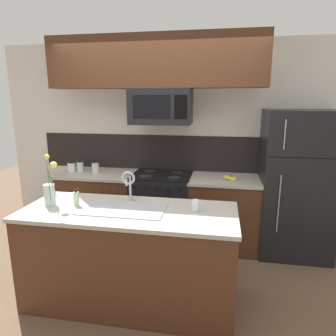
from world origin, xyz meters
TOP-DOWN VIEW (x-y plane):
  - ground_plane at (0.00, 0.00)m, footprint 10.00×10.00m
  - rear_partition at (0.30, 1.28)m, footprint 5.20×0.10m
  - splash_band at (0.00, 1.22)m, footprint 3.55×0.01m
  - back_counter_left at (-0.87, 0.90)m, footprint 1.00×0.65m
  - back_counter_right at (0.80, 0.90)m, footprint 0.88×0.65m
  - stove_range at (0.00, 0.90)m, footprint 0.76×0.64m
  - microwave at (0.00, 0.88)m, footprint 0.74×0.40m
  - upper_cabinet_band at (-0.06, 0.85)m, footprint 2.58×0.34m
  - refrigerator at (1.64, 0.92)m, footprint 0.83×0.74m
  - storage_jar_tall at (-1.25, 0.91)m, footprint 0.11×0.11m
  - storage_jar_medium at (-1.13, 0.92)m, footprint 0.09×0.09m
  - storage_jar_short at (-0.90, 0.89)m, footprint 0.09×0.09m
  - banana_bunch at (0.87, 0.84)m, footprint 0.19×0.15m
  - island_counter at (-0.05, -0.35)m, footprint 1.91×0.77m
  - kitchen_sink at (-0.11, -0.35)m, footprint 0.76×0.41m
  - sink_faucet at (-0.11, -0.15)m, footprint 0.14×0.14m
  - dish_soap_bottle at (-0.56, -0.33)m, footprint 0.06×0.05m
  - spare_glass at (0.53, -0.28)m, footprint 0.07×0.07m
  - flower_vase at (-0.79, -0.36)m, footprint 0.13×0.17m

SIDE VIEW (x-z plane):
  - ground_plane at x=0.00m, z-range 0.00..0.00m
  - island_counter at x=-0.05m, z-range 0.00..0.91m
  - back_counter_left at x=-0.87m, z-range 0.00..0.91m
  - back_counter_right at x=0.80m, z-range 0.00..0.91m
  - stove_range at x=0.00m, z-range 0.00..0.93m
  - kitchen_sink at x=-0.11m, z-range 0.76..0.92m
  - refrigerator at x=1.64m, z-range 0.00..1.75m
  - banana_bunch at x=0.87m, z-range 0.89..0.97m
  - spare_glass at x=0.53m, z-range 0.91..1.01m
  - storage_jar_short at x=-0.90m, z-range 0.91..1.04m
  - storage_jar_tall at x=-1.25m, z-range 0.91..1.04m
  - dish_soap_bottle at x=-0.56m, z-range 0.90..1.06m
  - storage_jar_medium at x=-1.13m, z-range 0.91..1.06m
  - flower_vase at x=-0.79m, z-range 0.79..1.29m
  - sink_faucet at x=-0.11m, z-range 0.95..1.26m
  - splash_band at x=0.00m, z-range 0.91..1.39m
  - rear_partition at x=0.30m, z-range 0.00..2.60m
  - microwave at x=0.00m, z-range 1.57..1.99m
  - upper_cabinet_band at x=-0.06m, z-range 1.99..2.59m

